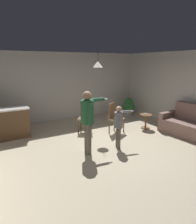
{
  "coord_description": "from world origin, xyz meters",
  "views": [
    {
      "loc": [
        -2.84,
        -4.34,
        2.31
      ],
      "look_at": [
        -0.33,
        0.12,
        1.0
      ],
      "focal_mm": 31.18,
      "sensor_mm": 36.0,
      "label": 1
    }
  ],
  "objects_px": {
    "side_table_by_couch": "(146,120)",
    "kitchen_counter": "(8,123)",
    "couch_floral": "(190,126)",
    "dining_chair_near_wall": "(115,117)",
    "spare_remote_on_table": "(145,114)",
    "potted_plant_corner": "(129,106)",
    "person_adult": "(88,116)",
    "person_child": "(119,122)",
    "dining_chair_by_counter": "(85,116)"
  },
  "relations": [
    {
      "from": "side_table_by_couch",
      "to": "potted_plant_corner",
      "type": "distance_m",
      "value": 1.8
    },
    {
      "from": "kitchen_counter",
      "to": "person_adult",
      "type": "xyz_separation_m",
      "value": [
        1.69,
        -2.17,
        0.54
      ]
    },
    {
      "from": "dining_chair_near_wall",
      "to": "potted_plant_corner",
      "type": "xyz_separation_m",
      "value": [
        1.75,
        1.49,
        -0.1
      ]
    },
    {
      "from": "side_table_by_couch",
      "to": "kitchen_counter",
      "type": "bearing_deg",
      "value": 161.96
    },
    {
      "from": "person_child",
      "to": "spare_remote_on_table",
      "type": "relative_size",
      "value": 9.08
    },
    {
      "from": "person_child",
      "to": "dining_chair_by_counter",
      "type": "relative_size",
      "value": 1.18
    },
    {
      "from": "couch_floral",
      "to": "spare_remote_on_table",
      "type": "relative_size",
      "value": 14.39
    },
    {
      "from": "kitchen_counter",
      "to": "spare_remote_on_table",
      "type": "distance_m",
      "value": 4.55
    },
    {
      "from": "couch_floral",
      "to": "dining_chair_near_wall",
      "type": "height_order",
      "value": "same"
    },
    {
      "from": "side_table_by_couch",
      "to": "spare_remote_on_table",
      "type": "xyz_separation_m",
      "value": [
        -0.03,
        -0.0,
        0.21
      ]
    },
    {
      "from": "kitchen_counter",
      "to": "potted_plant_corner",
      "type": "xyz_separation_m",
      "value": [
        4.91,
        0.29,
        -0.04
      ]
    },
    {
      "from": "couch_floral",
      "to": "spare_remote_on_table",
      "type": "xyz_separation_m",
      "value": [
        -0.81,
        1.22,
        0.21
      ]
    },
    {
      "from": "side_table_by_couch",
      "to": "person_adult",
      "type": "height_order",
      "value": "person_adult"
    },
    {
      "from": "dining_chair_by_counter",
      "to": "dining_chair_near_wall",
      "type": "relative_size",
      "value": 1.0
    },
    {
      "from": "kitchen_counter",
      "to": "person_child",
      "type": "xyz_separation_m",
      "value": [
        2.57,
        -2.27,
        0.26
      ]
    },
    {
      "from": "kitchen_counter",
      "to": "person_child",
      "type": "distance_m",
      "value": 3.44
    },
    {
      "from": "person_child",
      "to": "dining_chair_near_wall",
      "type": "bearing_deg",
      "value": 164.25
    },
    {
      "from": "person_child",
      "to": "spare_remote_on_table",
      "type": "distance_m",
      "value": 1.96
    },
    {
      "from": "dining_chair_near_wall",
      "to": "kitchen_counter",
      "type": "bearing_deg",
      "value": -49.06
    },
    {
      "from": "potted_plant_corner",
      "to": "spare_remote_on_table",
      "type": "height_order",
      "value": "potted_plant_corner"
    },
    {
      "from": "dining_chair_by_counter",
      "to": "spare_remote_on_table",
      "type": "xyz_separation_m",
      "value": [
        1.98,
        -0.8,
        -0.01
      ]
    },
    {
      "from": "person_adult",
      "to": "spare_remote_on_table",
      "type": "relative_size",
      "value": 12.56
    },
    {
      "from": "person_child",
      "to": "potted_plant_corner",
      "type": "xyz_separation_m",
      "value": [
        2.34,
        2.56,
        -0.29
      ]
    },
    {
      "from": "dining_chair_near_wall",
      "to": "potted_plant_corner",
      "type": "distance_m",
      "value": 2.3
    },
    {
      "from": "side_table_by_couch",
      "to": "person_child",
      "type": "height_order",
      "value": "person_child"
    },
    {
      "from": "spare_remote_on_table",
      "to": "person_adult",
      "type": "bearing_deg",
      "value": -164.13
    },
    {
      "from": "potted_plant_corner",
      "to": "kitchen_counter",
      "type": "bearing_deg",
      "value": -176.68
    },
    {
      "from": "dining_chair_near_wall",
      "to": "potted_plant_corner",
      "type": "bearing_deg",
      "value": -167.66
    },
    {
      "from": "kitchen_counter",
      "to": "dining_chair_near_wall",
      "type": "xyz_separation_m",
      "value": [
        3.16,
        -1.21,
        0.07
      ]
    },
    {
      "from": "person_adult",
      "to": "person_child",
      "type": "xyz_separation_m",
      "value": [
        0.88,
        -0.1,
        -0.28
      ]
    },
    {
      "from": "kitchen_counter",
      "to": "side_table_by_couch",
      "type": "bearing_deg",
      "value": -18.04
    },
    {
      "from": "kitchen_counter",
      "to": "potted_plant_corner",
      "type": "distance_m",
      "value": 4.92
    },
    {
      "from": "dining_chair_by_counter",
      "to": "dining_chair_near_wall",
      "type": "bearing_deg",
      "value": -177.44
    },
    {
      "from": "couch_floral",
      "to": "side_table_by_couch",
      "type": "xyz_separation_m",
      "value": [
        -0.77,
        1.22,
        -0.0
      ]
    },
    {
      "from": "dining_chair_by_counter",
      "to": "couch_floral",
      "type": "bearing_deg",
      "value": -177.75
    },
    {
      "from": "side_table_by_couch",
      "to": "spare_remote_on_table",
      "type": "relative_size",
      "value": 4.0
    },
    {
      "from": "dining_chair_near_wall",
      "to": "couch_floral",
      "type": "bearing_deg",
      "value": 115.87
    },
    {
      "from": "spare_remote_on_table",
      "to": "couch_floral",
      "type": "bearing_deg",
      "value": -56.48
    },
    {
      "from": "kitchen_counter",
      "to": "person_adult",
      "type": "height_order",
      "value": "person_adult"
    },
    {
      "from": "dining_chair_near_wall",
      "to": "spare_remote_on_table",
      "type": "distance_m",
      "value": 1.18
    },
    {
      "from": "person_adult",
      "to": "spare_remote_on_table",
      "type": "distance_m",
      "value": 2.78
    },
    {
      "from": "person_child",
      "to": "kitchen_counter",
      "type": "bearing_deg",
      "value": -118.24
    },
    {
      "from": "dining_chair_by_counter",
      "to": "potted_plant_corner",
      "type": "distance_m",
      "value": 2.73
    },
    {
      "from": "person_adult",
      "to": "potted_plant_corner",
      "type": "bearing_deg",
      "value": 132.35
    },
    {
      "from": "person_adult",
      "to": "person_child",
      "type": "relative_size",
      "value": 1.38
    },
    {
      "from": "dining_chair_by_counter",
      "to": "side_table_by_couch",
      "type": "bearing_deg",
      "value": -163.46
    },
    {
      "from": "dining_chair_near_wall",
      "to": "person_child",
      "type": "bearing_deg",
      "value": 32.87
    },
    {
      "from": "person_adult",
      "to": "spare_remote_on_table",
      "type": "height_order",
      "value": "person_adult"
    },
    {
      "from": "kitchen_counter",
      "to": "potted_plant_corner",
      "type": "relative_size",
      "value": 1.57
    },
    {
      "from": "person_adult",
      "to": "dining_chair_near_wall",
      "type": "bearing_deg",
      "value": 128.19
    }
  ]
}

